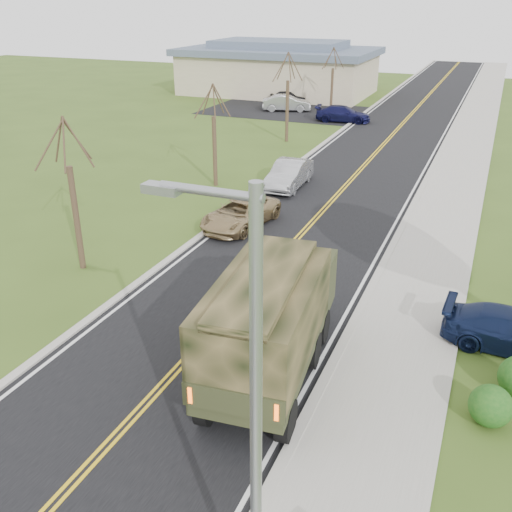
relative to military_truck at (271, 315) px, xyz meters
The scene contains 17 objects.
ground 7.06m from the military_truck, 112.84° to the right, with size 160.00×160.00×0.00m, color #384F1A.
road 33.92m from the military_truck, 94.45° to the left, with size 8.00×120.00×0.01m, color black.
curb_right 33.85m from the military_truck, 87.42° to the left, with size 0.30×120.00×0.12m, color #9E998E.
sidewalk_right 33.98m from the military_truck, 84.46° to the left, with size 3.20×120.00×0.10m, color #9E998E.
curb_left 34.49m from the military_truck, 101.35° to the left, with size 0.30×120.00×0.10m, color #9E998E.
street_light 7.51m from the military_truck, 71.35° to the right, with size 1.65×0.22×8.00m.
bare_tree_a 10.36m from the military_truck, 158.65° to the left, with size 1.93×2.26×6.08m.
bare_tree_b 18.48m from the military_truck, 121.42° to the left, with size 1.83×2.14×5.73m.
bare_tree_c 29.40m from the military_truck, 109.13° to the left, with size 2.04×2.39×6.42m.
bare_tree_d 40.92m from the military_truck, 103.61° to the left, with size 1.88×2.20×5.91m.
commercial_building 53.11m from the military_truck, 110.51° to the left, with size 25.50×21.50×5.65m.
military_truck is the anchor object (origin of this frame).
suv_champagne 11.90m from the military_truck, 118.42° to the left, with size 2.16×4.68×1.30m, color #967F55.
sedan_silver 18.02m from the military_truck, 108.14° to the left, with size 1.61×4.61×1.52m, color #A6A7AB.
lot_car_dark 46.37m from the military_truck, 109.22° to the left, with size 1.52×3.78×1.29m, color black.
lot_car_silver 41.98m from the military_truck, 109.39° to the left, with size 1.60×4.58×1.51m, color #A3A3A8.
lot_car_navy 37.42m from the military_truck, 101.77° to the left, with size 1.93×4.75×1.38m, color #0F0F37.
Camera 1 is at (7.49, -6.43, 9.97)m, focal length 40.00 mm.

